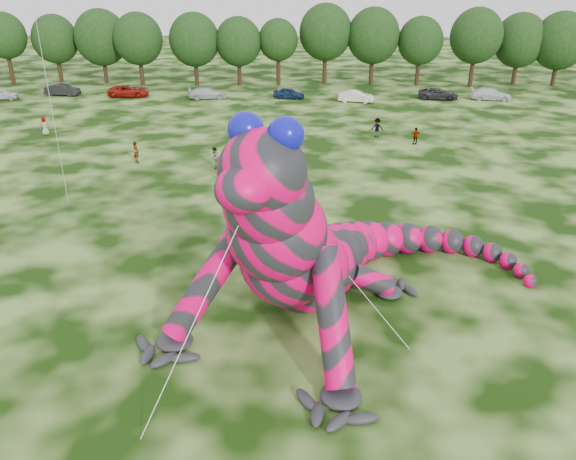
% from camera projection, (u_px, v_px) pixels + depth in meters
% --- Properties ---
extents(ground, '(240.00, 240.00, 0.00)m').
position_uv_depth(ground, '(199.00, 323.00, 25.21)').
color(ground, '#16330A').
rests_on(ground, ground).
extents(inflatable_gecko, '(23.64, 25.16, 9.97)m').
position_uv_depth(inflatable_gecko, '(318.00, 201.00, 25.15)').
color(inflatable_gecko, '#EF0059').
rests_on(inflatable_gecko, ground).
extents(tree_3, '(5.81, 5.23, 9.44)m').
position_uv_depth(tree_3, '(7.00, 48.00, 75.87)').
color(tree_3, black).
rests_on(tree_3, ground).
extents(tree_4, '(6.22, 5.60, 9.06)m').
position_uv_depth(tree_4, '(56.00, 49.00, 77.28)').
color(tree_4, black).
rests_on(tree_4, ground).
extents(tree_5, '(7.16, 6.44, 9.80)m').
position_uv_depth(tree_5, '(102.00, 46.00, 76.71)').
color(tree_5, black).
rests_on(tree_5, ground).
extents(tree_6, '(6.52, 5.86, 9.49)m').
position_uv_depth(tree_6, '(139.00, 49.00, 75.04)').
color(tree_6, black).
rests_on(tree_6, ground).
extents(tree_7, '(6.68, 6.01, 9.48)m').
position_uv_depth(tree_7, '(195.00, 49.00, 74.96)').
color(tree_7, black).
rests_on(tree_7, ground).
extents(tree_8, '(6.14, 5.53, 8.94)m').
position_uv_depth(tree_8, '(239.00, 51.00, 75.08)').
color(tree_8, black).
rests_on(tree_8, ground).
extents(tree_9, '(5.27, 4.74, 8.68)m').
position_uv_depth(tree_9, '(278.00, 52.00, 75.33)').
color(tree_9, black).
rests_on(tree_9, ground).
extents(tree_10, '(7.09, 6.38, 10.50)m').
position_uv_depth(tree_10, '(325.00, 44.00, 75.89)').
color(tree_10, black).
rests_on(tree_10, ground).
extents(tree_11, '(7.01, 6.31, 10.07)m').
position_uv_depth(tree_11, '(373.00, 46.00, 75.47)').
color(tree_11, black).
rests_on(tree_11, ground).
extents(tree_12, '(5.99, 5.39, 8.97)m').
position_uv_depth(tree_12, '(419.00, 51.00, 75.13)').
color(tree_12, black).
rests_on(tree_12, ground).
extents(tree_13, '(6.83, 6.15, 10.13)m').
position_uv_depth(tree_13, '(475.00, 47.00, 74.15)').
color(tree_13, black).
rests_on(tree_13, ground).
extents(tree_14, '(6.82, 6.14, 9.40)m').
position_uv_depth(tree_14, '(519.00, 49.00, 75.58)').
color(tree_14, black).
rests_on(tree_14, ground).
extents(tree_15, '(7.17, 6.45, 9.63)m').
position_uv_depth(tree_15, '(559.00, 49.00, 74.54)').
color(tree_15, black).
rests_on(tree_15, ground).
extents(car_0, '(3.97, 1.99, 1.30)m').
position_uv_depth(car_0, '(2.00, 94.00, 68.29)').
color(car_0, silver).
rests_on(car_0, ground).
extents(car_1, '(4.50, 2.09, 1.43)m').
position_uv_depth(car_1, '(62.00, 90.00, 70.41)').
color(car_1, black).
rests_on(car_1, ground).
extents(car_2, '(5.17, 2.56, 1.41)m').
position_uv_depth(car_2, '(129.00, 91.00, 69.72)').
color(car_2, maroon).
rests_on(car_2, ground).
extents(car_3, '(4.90, 2.75, 1.34)m').
position_uv_depth(car_3, '(208.00, 93.00, 68.73)').
color(car_3, silver).
rests_on(car_3, ground).
extents(car_4, '(4.07, 2.28, 1.31)m').
position_uv_depth(car_4, '(289.00, 93.00, 68.68)').
color(car_4, '#12264A').
rests_on(car_4, ground).
extents(car_5, '(4.34, 2.17, 1.37)m').
position_uv_depth(car_5, '(356.00, 96.00, 66.90)').
color(car_5, silver).
rests_on(car_5, ground).
extents(car_6, '(5.05, 2.80, 1.34)m').
position_uv_depth(car_6, '(438.00, 94.00, 68.36)').
color(car_6, '#252427').
rests_on(car_6, ground).
extents(car_7, '(5.10, 2.75, 1.40)m').
position_uv_depth(car_7, '(491.00, 94.00, 68.00)').
color(car_7, silver).
rests_on(car_7, ground).
extents(spectator_0, '(0.75, 0.76, 1.77)m').
position_uv_depth(spectator_0, '(136.00, 152.00, 45.73)').
color(spectator_0, gray).
rests_on(spectator_0, ground).
extents(spectator_4, '(1.02, 0.91, 1.75)m').
position_uv_depth(spectator_4, '(45.00, 126.00, 53.47)').
color(spectator_4, gray).
rests_on(spectator_4, ground).
extents(spectator_3, '(0.98, 0.60, 1.57)m').
position_uv_depth(spectator_3, '(416.00, 136.00, 50.57)').
color(spectator_3, gray).
rests_on(spectator_3, ground).
extents(spectator_2, '(1.28, 0.90, 1.81)m').
position_uv_depth(spectator_2, '(377.00, 128.00, 52.74)').
color(spectator_2, gray).
rests_on(spectator_2, ground).
extents(spectator_1, '(0.69, 0.87, 1.73)m').
position_uv_depth(spectator_1, '(215.00, 158.00, 44.37)').
color(spectator_1, gray).
rests_on(spectator_1, ground).
extents(spectator_5, '(1.38, 1.36, 1.59)m').
position_uv_depth(spectator_5, '(284.00, 171.00, 41.80)').
color(spectator_5, gray).
rests_on(spectator_5, ground).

